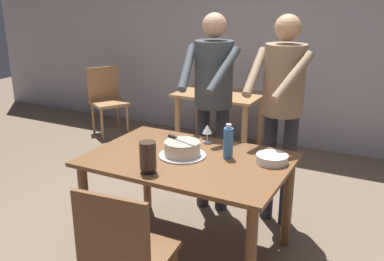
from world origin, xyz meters
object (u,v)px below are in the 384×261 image
object	(u,v)px
wine_glass_near	(207,130)
person_cutting_cake	(213,92)
water_bottle	(228,142)
cake_knife	(176,138)
background_table	(220,106)
background_chair_1	(107,98)
cake_on_platter	(182,149)
chair_near_side	(125,253)
hurricane_lamp	(148,157)
person_standing_beside	(282,99)
main_dining_table	(188,172)
plate_stack	(272,159)

from	to	relation	value
wine_glass_near	person_cutting_cake	size ratio (longest dim) A/B	0.08
water_bottle	cake_knife	bearing A→B (deg)	-165.52
background_table	background_chair_1	bearing A→B (deg)	179.58
cake_on_platter	water_bottle	bearing A→B (deg)	21.94
chair_near_side	background_chair_1	distance (m)	3.78
hurricane_lamp	cake_on_platter	bearing A→B (deg)	81.01
person_cutting_cake	person_standing_beside	distance (m)	0.59
main_dining_table	person_standing_beside	world-z (taller)	person_standing_beside
wine_glass_near	hurricane_lamp	xyz separation A→B (m)	(-0.08, -0.71, 0.00)
cake_on_platter	hurricane_lamp	distance (m)	0.37
plate_stack	person_cutting_cake	world-z (taller)	person_cutting_cake
person_standing_beside	background_table	size ratio (longest dim) A/B	1.72
hurricane_lamp	person_cutting_cake	distance (m)	1.06
cake_knife	water_bottle	distance (m)	0.38
person_cutting_cake	person_standing_beside	world-z (taller)	same
main_dining_table	person_cutting_cake	bearing A→B (deg)	100.62
hurricane_lamp	background_chair_1	distance (m)	3.31
water_bottle	wine_glass_near	bearing A→B (deg)	139.87
background_chair_1	cake_on_platter	bearing A→B (deg)	-41.44
main_dining_table	cake_knife	distance (m)	0.26
hurricane_lamp	chair_near_side	distance (m)	0.64
water_bottle	person_standing_beside	bearing A→B (deg)	70.90
chair_near_side	water_bottle	bearing A→B (deg)	78.87
wine_glass_near	chair_near_side	bearing A→B (deg)	-86.18
cake_knife	wine_glass_near	size ratio (longest dim) A/B	1.80
water_bottle	person_cutting_cake	world-z (taller)	person_cutting_cake
person_standing_beside	wine_glass_near	bearing A→B (deg)	-143.00
water_bottle	background_chair_1	world-z (taller)	water_bottle
cake_knife	background_table	bearing A→B (deg)	105.01
cake_knife	plate_stack	bearing A→B (deg)	12.07
water_bottle	chair_near_side	xyz separation A→B (m)	(-0.19, -0.98, -0.37)
main_dining_table	cake_on_platter	xyz separation A→B (m)	(-0.05, 0.01, 0.16)
water_bottle	hurricane_lamp	bearing A→B (deg)	-126.82
plate_stack	chair_near_side	distance (m)	1.18
main_dining_table	background_table	bearing A→B (deg)	107.83
cake_knife	hurricane_lamp	xyz separation A→B (m)	(0.01, -0.38, -0.01)
cake_knife	person_cutting_cake	size ratio (longest dim) A/B	0.15
plate_stack	person_standing_beside	world-z (taller)	person_standing_beside
wine_glass_near	water_bottle	world-z (taller)	water_bottle
wine_glass_near	hurricane_lamp	bearing A→B (deg)	-96.80
person_standing_beside	background_table	world-z (taller)	person_standing_beside
person_standing_beside	background_chair_1	xyz separation A→B (m)	(-2.82, 1.33, -0.58)
background_table	person_cutting_cake	bearing A→B (deg)	-68.67
cake_knife	hurricane_lamp	bearing A→B (deg)	-88.48
wine_glass_near	water_bottle	distance (m)	0.36
cake_on_platter	background_table	size ratio (longest dim) A/B	0.34
plate_stack	hurricane_lamp	distance (m)	0.85
main_dining_table	background_chair_1	distance (m)	3.13
person_standing_beside	background_chair_1	size ratio (longest dim) A/B	1.91
plate_stack	background_chair_1	world-z (taller)	background_chair_1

